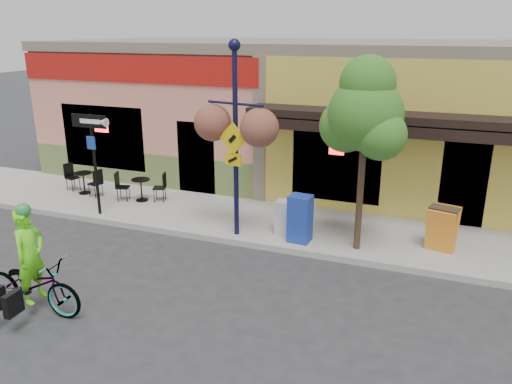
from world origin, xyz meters
TOP-DOWN VIEW (x-y plane):
  - ground at (0.00, 0.00)m, footprint 90.00×90.00m
  - sidewalk at (0.00, 2.00)m, footprint 24.00×3.00m
  - curb at (0.00, 0.55)m, footprint 24.00×0.12m
  - building at (0.00, 7.50)m, footprint 18.20×8.20m
  - bicycle at (-2.78, -3.42)m, footprint 2.04×0.78m
  - cyclist_rider at (-2.73, -3.42)m, footprint 0.44×0.65m
  - lamp_post at (-0.62, 0.86)m, footprint 1.53×0.82m
  - one_way_sign at (-4.60, 0.82)m, footprint 1.03×0.23m
  - cafe_set_left at (-6.13, 2.10)m, footprint 1.54×1.02m
  - cafe_set_right at (-4.14, 2.14)m, footprint 1.56×1.10m
  - newspaper_box_blue at (0.91, 0.99)m, footprint 0.53×0.48m
  - newspaper_box_grey at (0.43, 1.30)m, footprint 0.40×0.36m
  - street_tree at (2.24, 1.06)m, footprint 2.01×2.01m
  - sandwich_board at (3.96, 1.44)m, footprint 0.70×0.58m

SIDE VIEW (x-z plane):
  - ground at x=0.00m, z-range 0.00..0.00m
  - sidewalk at x=0.00m, z-range 0.00..0.15m
  - curb at x=0.00m, z-range 0.00..0.15m
  - bicycle at x=-2.78m, z-range 0.00..1.06m
  - newspaper_box_grey at x=0.43m, z-range 0.15..0.98m
  - cafe_set_right at x=-4.14m, z-range 0.15..1.00m
  - cafe_set_left at x=-6.13m, z-range 0.15..1.00m
  - sandwich_board at x=3.96m, z-range 0.15..1.17m
  - newspaper_box_blue at x=0.91m, z-range 0.15..1.26m
  - cyclist_rider at x=-2.73m, z-range 0.00..1.73m
  - one_way_sign at x=-4.60m, z-range 0.15..2.83m
  - building at x=0.00m, z-range 0.00..4.50m
  - street_tree at x=2.24m, z-range 0.15..4.46m
  - lamp_post at x=-0.62m, z-range 0.15..4.70m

